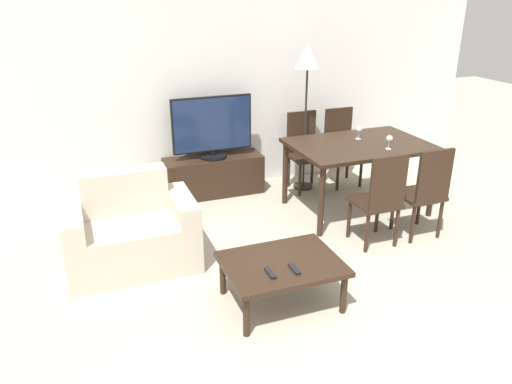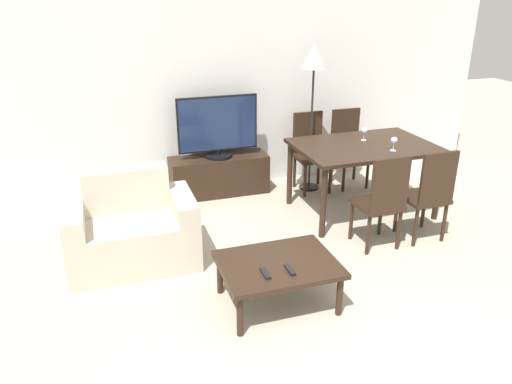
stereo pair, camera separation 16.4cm
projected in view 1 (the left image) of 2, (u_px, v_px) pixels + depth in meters
wall_back at (216, 76)px, 5.77m from camera, size 6.93×0.06×2.70m
armchair at (131, 234)px, 4.37m from camera, size 1.11×0.68×0.83m
tv_stand at (214, 176)px, 5.92m from camera, size 1.15×0.39×0.46m
tv at (212, 128)px, 5.70m from camera, size 0.93×0.32×0.72m
coffee_table at (282, 266)px, 3.82m from camera, size 0.89×0.68×0.37m
dining_table at (359, 150)px, 5.34m from camera, size 1.45×0.99×0.77m
dining_chair_near at (380, 197)px, 4.62m from camera, size 0.40×0.40×0.93m
dining_chair_far at (341, 143)px, 6.19m from camera, size 0.40×0.40×0.93m
dining_chair_near_right at (425, 189)px, 4.79m from camera, size 0.40×0.40×0.93m
dining_chair_far_left at (304, 148)px, 6.02m from camera, size 0.40×0.40×0.93m
floor_lamp at (307, 66)px, 5.64m from camera, size 0.29×0.29×1.73m
remote_primary at (294, 269)px, 3.69m from camera, size 0.04×0.15×0.02m
remote_secondary at (270, 273)px, 3.64m from camera, size 0.04×0.15×0.02m
wine_glass_left at (359, 130)px, 5.41m from camera, size 0.07×0.07×0.15m
wine_glass_center at (389, 140)px, 5.08m from camera, size 0.07×0.07×0.15m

